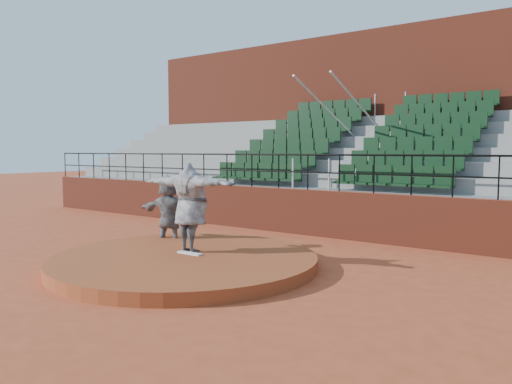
# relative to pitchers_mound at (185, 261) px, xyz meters

# --- Properties ---
(ground) EXTENTS (90.00, 90.00, 0.00)m
(ground) POSITION_rel_pitchers_mound_xyz_m (0.00, 0.00, -0.12)
(ground) COLOR #AD4727
(ground) RESTS_ON ground
(pitchers_mound) EXTENTS (5.50, 5.50, 0.25)m
(pitchers_mound) POSITION_rel_pitchers_mound_xyz_m (0.00, 0.00, 0.00)
(pitchers_mound) COLOR #964421
(pitchers_mound) RESTS_ON ground
(pitching_rubber) EXTENTS (0.60, 0.15, 0.03)m
(pitching_rubber) POSITION_rel_pitchers_mound_xyz_m (0.00, 0.15, 0.14)
(pitching_rubber) COLOR white
(pitching_rubber) RESTS_ON pitchers_mound
(boundary_wall) EXTENTS (24.00, 0.30, 1.30)m
(boundary_wall) POSITION_rel_pitchers_mound_xyz_m (0.00, 5.00, 0.53)
(boundary_wall) COLOR maroon
(boundary_wall) RESTS_ON ground
(wall_railing) EXTENTS (24.04, 0.05, 1.03)m
(wall_railing) POSITION_rel_pitchers_mound_xyz_m (0.00, 5.00, 1.90)
(wall_railing) COLOR black
(wall_railing) RESTS_ON boundary_wall
(seating_deck) EXTENTS (24.00, 5.97, 4.63)m
(seating_deck) POSITION_rel_pitchers_mound_xyz_m (0.00, 8.65, 1.32)
(seating_deck) COLOR gray
(seating_deck) RESTS_ON ground
(press_box_facade) EXTENTS (24.00, 3.00, 7.10)m
(press_box_facade) POSITION_rel_pitchers_mound_xyz_m (0.00, 12.60, 3.43)
(press_box_facade) COLOR maroon
(press_box_facade) RESTS_ON ground
(pitcher) EXTENTS (2.40, 0.86, 1.92)m
(pitcher) POSITION_rel_pitchers_mound_xyz_m (-0.17, 0.37, 1.08)
(pitcher) COLOR black
(pitcher) RESTS_ON pitchers_mound
(fielder) EXTENTS (1.75, 1.07, 1.80)m
(fielder) POSITION_rel_pitchers_mound_xyz_m (-1.80, 1.30, 0.78)
(fielder) COLOR black
(fielder) RESTS_ON ground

